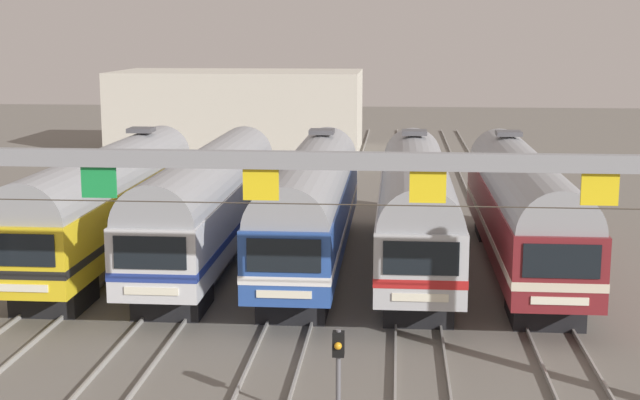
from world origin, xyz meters
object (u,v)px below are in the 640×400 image
object	(u,v)px
commuter_train_yellow	(109,198)
commuter_train_maroon	(522,205)
catenary_gantry	(261,199)
commuter_train_silver	(209,200)
yard_signal_mast	(338,360)
commuter_train_stainless	(416,203)
commuter_train_blue	(311,201)

from	to	relation	value
commuter_train_yellow	commuter_train_maroon	world-z (taller)	same
commuter_train_maroon	catenary_gantry	bearing A→B (deg)	-121.54
commuter_train_yellow	commuter_train_silver	bearing A→B (deg)	-0.06
yard_signal_mast	commuter_train_silver	bearing A→B (deg)	112.06
commuter_train_yellow	commuter_train_maroon	distance (m)	16.57
commuter_train_maroon	commuter_train_yellow	bearing A→B (deg)	180.00
commuter_train_stainless	catenary_gantry	bearing A→B (deg)	-107.06
commuter_train_stainless	catenary_gantry	size ratio (longest dim) A/B	0.83
commuter_train_silver	commuter_train_blue	distance (m)	4.14
commuter_train_yellow	yard_signal_mast	xyz separation A→B (m)	(10.35, -15.34, -0.93)
commuter_train_yellow	commuter_train_stainless	bearing A→B (deg)	0.00
commuter_train_blue	commuter_train_maroon	xyz separation A→B (m)	(8.28, 0.00, 0.00)
commuter_train_yellow	commuter_train_blue	xyz separation A→B (m)	(8.28, 0.00, 0.00)
commuter_train_yellow	commuter_train_blue	distance (m)	8.28
commuter_train_yellow	catenary_gantry	xyz separation A→B (m)	(8.28, -13.50, 2.56)
commuter_train_blue	commuter_train_maroon	world-z (taller)	same
commuter_train_silver	commuter_train_stainless	size ratio (longest dim) A/B	1.00
commuter_train_silver	commuter_train_maroon	distance (m)	12.43
commuter_train_stainless	commuter_train_maroon	xyz separation A→B (m)	(4.14, 0.00, 0.00)
commuter_train_silver	commuter_train_stainless	distance (m)	8.28
catenary_gantry	yard_signal_mast	world-z (taller)	catenary_gantry
commuter_train_yellow	commuter_train_maroon	size ratio (longest dim) A/B	1.00
commuter_train_blue	commuter_train_stainless	world-z (taller)	same
commuter_train_yellow	commuter_train_blue	bearing A→B (deg)	0.00
commuter_train_maroon	commuter_train_blue	bearing A→B (deg)	180.00
commuter_train_blue	commuter_train_stainless	distance (m)	4.14
commuter_train_maroon	yard_signal_mast	world-z (taller)	commuter_train_maroon
commuter_train_blue	commuter_train_stainless	size ratio (longest dim) A/B	1.00
commuter_train_silver	commuter_train_blue	world-z (taller)	commuter_train_blue
commuter_train_yellow	yard_signal_mast	bearing A→B (deg)	-55.98
commuter_train_yellow	commuter_train_silver	distance (m)	4.14
commuter_train_maroon	catenary_gantry	size ratio (longest dim) A/B	0.83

